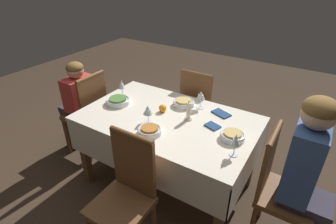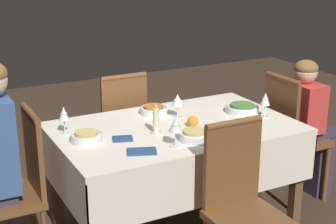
# 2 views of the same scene
# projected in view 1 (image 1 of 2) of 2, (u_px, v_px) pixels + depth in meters

# --- Properties ---
(ground_plane) EXTENTS (8.00, 8.00, 0.00)m
(ground_plane) POSITION_uv_depth(u_px,v_px,m) (168.00, 182.00, 2.51)
(ground_plane) COLOR #3D2D21
(dining_table) EXTENTS (1.44, 0.89, 0.72)m
(dining_table) POSITION_uv_depth(u_px,v_px,m) (168.00, 127.00, 2.20)
(dining_table) COLOR silver
(dining_table) RESTS_ON ground_plane
(chair_east) EXTENTS (0.37, 0.36, 0.93)m
(chair_east) POSITION_uv_depth(u_px,v_px,m) (278.00, 186.00, 1.78)
(chair_east) COLOR brown
(chair_east) RESTS_ON ground_plane
(chair_west) EXTENTS (0.37, 0.36, 0.93)m
(chair_west) POSITION_uv_depth(u_px,v_px,m) (89.00, 111.00, 2.67)
(chair_west) COLOR brown
(chair_west) RESTS_ON ground_plane
(chair_north) EXTENTS (0.36, 0.37, 0.93)m
(chair_north) POSITION_uv_depth(u_px,v_px,m) (199.00, 106.00, 2.76)
(chair_north) COLOR brown
(chair_north) RESTS_ON ground_plane
(chair_south) EXTENTS (0.36, 0.37, 0.93)m
(chair_south) POSITION_uv_depth(u_px,v_px,m) (126.00, 192.00, 1.73)
(chair_south) COLOR brown
(chair_south) RESTS_ON ground_plane
(person_adult_denim) EXTENTS (0.34, 0.30, 1.21)m
(person_adult_denim) POSITION_uv_depth(u_px,v_px,m) (308.00, 175.00, 1.62)
(person_adult_denim) COLOR #383342
(person_adult_denim) RESTS_ON ground_plane
(person_child_red) EXTENTS (0.33, 0.30, 1.02)m
(person_child_red) POSITION_uv_depth(u_px,v_px,m) (77.00, 103.00, 2.72)
(person_child_red) COLOR #383342
(person_child_red) RESTS_ON ground_plane
(bowl_east) EXTENTS (0.18, 0.18, 0.06)m
(bowl_east) POSITION_uv_depth(u_px,v_px,m) (232.00, 136.00, 1.88)
(bowl_east) COLOR silver
(bowl_east) RESTS_ON dining_table
(wine_glass_east) EXTENTS (0.06, 0.06, 0.16)m
(wine_glass_east) POSITION_uv_depth(u_px,v_px,m) (236.00, 140.00, 1.68)
(wine_glass_east) COLOR white
(wine_glass_east) RESTS_ON dining_table
(bowl_west) EXTENTS (0.21, 0.21, 0.06)m
(bowl_west) POSITION_uv_depth(u_px,v_px,m) (118.00, 101.00, 2.35)
(bowl_west) COLOR silver
(bowl_west) RESTS_ON dining_table
(wine_glass_west) EXTENTS (0.07, 0.07, 0.16)m
(wine_glass_west) POSITION_uv_depth(u_px,v_px,m) (122.00, 85.00, 2.45)
(wine_glass_west) COLOR white
(wine_glass_west) RESTS_ON dining_table
(bowl_north) EXTENTS (0.19, 0.19, 0.06)m
(bowl_north) POSITION_uv_depth(u_px,v_px,m) (184.00, 103.00, 2.32)
(bowl_north) COLOR silver
(bowl_north) RESTS_ON dining_table
(wine_glass_north) EXTENTS (0.08, 0.08, 0.16)m
(wine_glass_north) POSITION_uv_depth(u_px,v_px,m) (201.00, 96.00, 2.24)
(wine_glass_north) COLOR white
(wine_glass_north) RESTS_ON dining_table
(bowl_south) EXTENTS (0.18, 0.18, 0.06)m
(bowl_south) POSITION_uv_depth(u_px,v_px,m) (150.00, 130.00, 1.94)
(bowl_south) COLOR silver
(bowl_south) RESTS_ON dining_table
(wine_glass_south) EXTENTS (0.08, 0.08, 0.15)m
(wine_glass_south) POSITION_uv_depth(u_px,v_px,m) (148.00, 110.00, 2.04)
(wine_glass_south) COLOR white
(wine_glass_south) RESTS_ON dining_table
(candle_centerpiece) EXTENTS (0.06, 0.06, 0.17)m
(candle_centerpiece) POSITION_uv_depth(u_px,v_px,m) (188.00, 112.00, 2.09)
(candle_centerpiece) COLOR beige
(candle_centerpiece) RESTS_ON dining_table
(orange_fruit) EXTENTS (0.07, 0.07, 0.07)m
(orange_fruit) POSITION_uv_depth(u_px,v_px,m) (163.00, 108.00, 2.22)
(orange_fruit) COLOR orange
(orange_fruit) RESTS_ON dining_table
(napkin_red_folded) EXTENTS (0.13, 0.11, 0.01)m
(napkin_red_folded) POSITION_uv_depth(u_px,v_px,m) (213.00, 126.00, 2.03)
(napkin_red_folded) COLOR navy
(napkin_red_folded) RESTS_ON dining_table
(napkin_spare_side) EXTENTS (0.18, 0.14, 0.01)m
(napkin_spare_side) POSITION_uv_depth(u_px,v_px,m) (221.00, 113.00, 2.20)
(napkin_spare_side) COLOR navy
(napkin_spare_side) RESTS_ON dining_table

